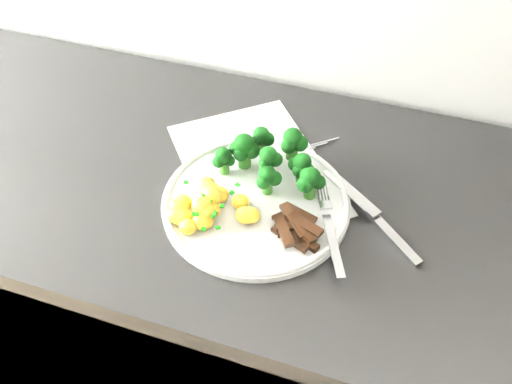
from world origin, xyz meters
TOP-DOWN VIEW (x-y plane):
  - counter at (-0.07, 1.68)m, footprint 2.30×0.58m
  - recipe_paper at (-0.20, 1.73)m, footprint 0.38×0.39m
  - plate at (-0.17, 1.65)m, footprint 0.30×0.30m
  - broccoli at (-0.16, 1.71)m, footprint 0.19×0.13m
  - potatoes at (-0.23, 1.60)m, footprint 0.14×0.12m
  - beef_strips at (-0.09, 1.61)m, footprint 0.09×0.09m
  - fork at (-0.04, 1.62)m, footprint 0.09×0.18m
  - knife at (0.03, 1.66)m, footprint 0.18×0.16m

SIDE VIEW (x-z plane):
  - counter at x=-0.07m, z-range 0.00..0.86m
  - recipe_paper at x=-0.20m, z-range 0.86..0.87m
  - plate at x=-0.17m, z-range 0.86..0.88m
  - knife at x=0.03m, z-range 0.86..0.89m
  - fork at x=-0.04m, z-range 0.87..0.89m
  - beef_strips at x=-0.09m, z-range 0.87..0.90m
  - potatoes at x=-0.23m, z-range 0.87..0.91m
  - broccoli at x=-0.16m, z-range 0.88..0.95m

